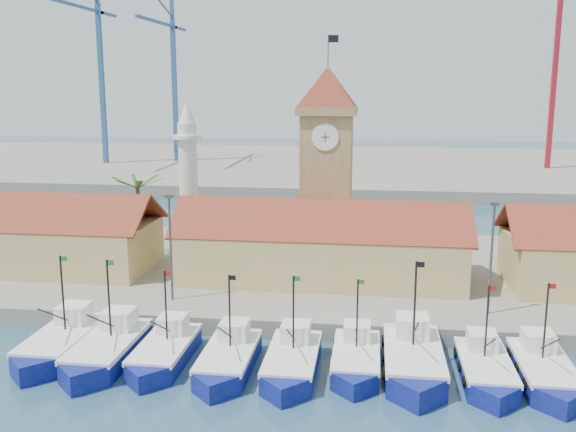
# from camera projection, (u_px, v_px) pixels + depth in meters

# --- Properties ---
(ground) EXTENTS (400.00, 400.00, 0.00)m
(ground) POSITION_uv_depth(u_px,v_px,m) (296.00, 389.00, 41.59)
(ground) COLOR navy
(ground) RESTS_ON ground
(quay) EXTENTS (140.00, 32.00, 1.50)m
(quay) POSITION_uv_depth(u_px,v_px,m) (324.00, 273.00, 64.76)
(quay) COLOR gray
(quay) RESTS_ON ground
(terminal) EXTENTS (240.00, 80.00, 2.00)m
(terminal) POSITION_uv_depth(u_px,v_px,m) (353.00, 167.00, 148.25)
(terminal) COLOR gray
(terminal) RESTS_ON ground
(boat_0) EXTENTS (3.71, 10.15, 7.68)m
(boat_0) POSITION_uv_depth(u_px,v_px,m) (60.00, 345.00, 46.70)
(boat_0) COLOR #0C115E
(boat_0) RESTS_ON ground
(boat_1) EXTENTS (3.72, 10.20, 7.72)m
(boat_1) POSITION_uv_depth(u_px,v_px,m) (106.00, 352.00, 45.50)
(boat_1) COLOR #0C115E
(boat_1) RESTS_ON ground
(boat_2) EXTENTS (3.36, 9.21, 6.97)m
(boat_2) POSITION_uv_depth(u_px,v_px,m) (164.00, 354.00, 45.33)
(boat_2) COLOR #0C115E
(boat_2) RESTS_ON ground
(boat_3) EXTENTS (3.39, 9.29, 7.03)m
(boat_3) POSITION_uv_depth(u_px,v_px,m) (228.00, 361.00, 44.09)
(boat_3) COLOR #0C115E
(boat_3) RESTS_ON ground
(boat_4) EXTENTS (3.43, 9.39, 7.11)m
(boat_4) POSITION_uv_depth(u_px,v_px,m) (292.00, 364.00, 43.66)
(boat_4) COLOR #0C115E
(boat_4) RESTS_ON ground
(boat_5) EXTENTS (3.23, 8.84, 6.69)m
(boat_5) POSITION_uv_depth(u_px,v_px,m) (356.00, 361.00, 44.19)
(boat_5) COLOR #0C115E
(boat_5) RESTS_ON ground
(boat_6) EXTENTS (3.93, 10.76, 8.14)m
(boat_6) POSITION_uv_depth(u_px,v_px,m) (413.00, 362.00, 43.63)
(boat_6) COLOR #0C115E
(boat_6) RESTS_ON ground
(boat_7) EXTENTS (3.28, 8.98, 6.80)m
(boat_7) POSITION_uv_depth(u_px,v_px,m) (486.00, 372.00, 42.52)
(boat_7) COLOR #0C115E
(boat_7) RESTS_ON ground
(boat_8) EXTENTS (3.40, 9.32, 7.05)m
(boat_8) POSITION_uv_depth(u_px,v_px,m) (545.00, 374.00, 42.16)
(boat_8) COLOR #0C115E
(boat_8) RESTS_ON ground
(hall_left) EXTENTS (31.20, 10.13, 7.61)m
(hall_left) POSITION_uv_depth(u_px,v_px,m) (4.00, 241.00, 64.35)
(hall_left) COLOR tan
(hall_left) RESTS_ON quay
(hall_center) EXTENTS (27.04, 10.13, 7.61)m
(hall_center) POSITION_uv_depth(u_px,v_px,m) (321.00, 252.00, 60.22)
(hall_center) COLOR tan
(hall_center) RESTS_ON quay
(clock_tower) EXTENTS (5.80, 5.80, 22.70)m
(clock_tower) POSITION_uv_depth(u_px,v_px,m) (327.00, 160.00, 64.46)
(clock_tower) COLOR tan
(clock_tower) RESTS_ON quay
(minaret) EXTENTS (3.00, 3.00, 16.30)m
(minaret) POSITION_uv_depth(u_px,v_px,m) (188.00, 177.00, 68.79)
(minaret) COLOR silver
(minaret) RESTS_ON quay
(palm_tree) EXTENTS (5.60, 5.03, 8.39)m
(palm_tree) POSITION_uv_depth(u_px,v_px,m) (139.00, 211.00, 68.18)
(palm_tree) COLOR brown
(palm_tree) RESTS_ON quay
(lamp_posts) EXTENTS (80.70, 0.25, 9.03)m
(lamp_posts) POSITION_uv_depth(u_px,v_px,m) (320.00, 247.00, 51.89)
(lamp_posts) COLOR #3F3F44
(lamp_posts) RESTS_ON quay
(crane_blue_far) EXTENTS (1.00, 33.45, 41.39)m
(crane_blue_far) POSITION_uv_depth(u_px,v_px,m) (98.00, 60.00, 141.45)
(crane_blue_far) COLOR #2C5189
(crane_blue_far) RESTS_ON terminal
(crane_blue_near) EXTENTS (1.00, 32.53, 38.58)m
(crane_blue_near) POSITION_uv_depth(u_px,v_px,m) (172.00, 68.00, 145.73)
(crane_blue_near) COLOR #2C5189
(crane_blue_near) RESTS_ON terminal
(crane_red_right) EXTENTS (1.00, 34.60, 47.00)m
(crane_red_right) POSITION_uv_depth(u_px,v_px,m) (559.00, 42.00, 131.09)
(crane_red_right) COLOR maroon
(crane_red_right) RESTS_ON terminal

